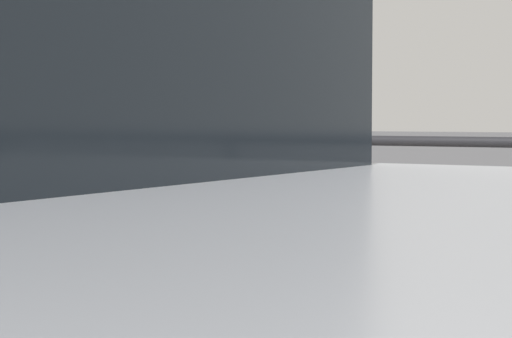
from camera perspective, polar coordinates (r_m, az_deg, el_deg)
parking_meter at (r=2.99m, az=3.21°, el=2.38°), size 0.17×0.18×1.45m
pedestrian_at_meter at (r=3.43m, az=-3.26°, el=0.81°), size 0.73×0.46×1.68m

